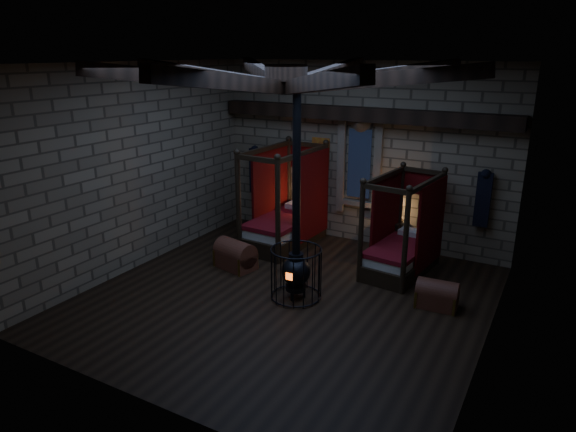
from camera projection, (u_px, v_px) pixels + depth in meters
The scene contains 8 objects.
room at pixel (289, 92), 8.51m from camera, with size 7.02×7.02×4.29m.
bed_left at pixel (286, 221), 12.12m from camera, with size 1.27×2.25×2.29m.
bed_right at pixel (402, 248), 10.61m from camera, with size 1.23×2.03×2.02m.
trunk_left at pixel (235, 256), 10.81m from camera, with size 0.95×0.72×0.62m.
trunk_right at pixel (437, 295), 9.15m from camera, with size 0.74×0.49×0.52m.
nightstand_left at pixel (311, 224), 12.59m from camera, with size 0.47×0.46×0.82m.
nightstand_right at pixel (390, 236), 11.62m from camera, with size 0.50×0.48×0.82m.
stove at pixel (296, 268), 9.39m from camera, with size 0.95×0.95×4.05m.
Camera 1 is at (4.24, -7.54, 4.38)m, focal length 32.00 mm.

